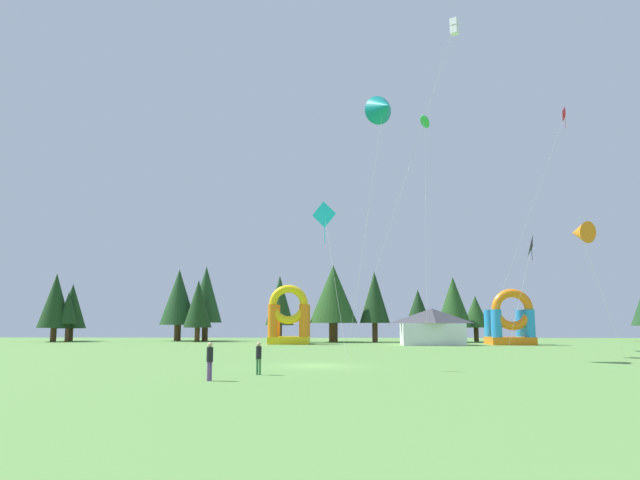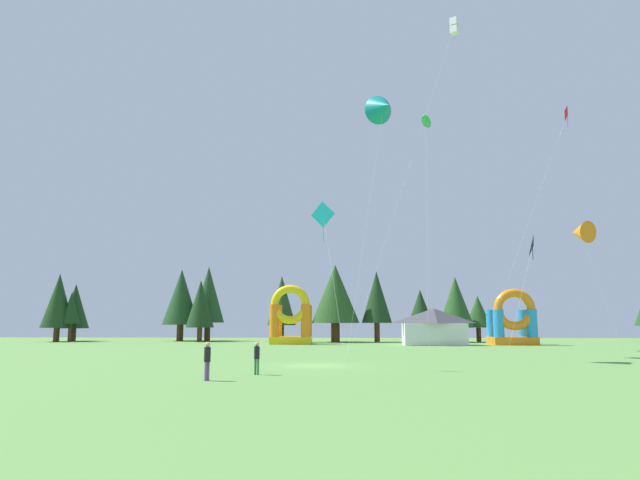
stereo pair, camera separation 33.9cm
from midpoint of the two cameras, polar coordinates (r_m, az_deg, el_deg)
The scene contains 25 objects.
ground_plane at distance 36.15m, azimuth -0.61°, elevation -12.39°, with size 120.00×120.00×0.00m, color #5B8C42.
kite_red_diamond at distance 72.74m, azimuth 23.08°, elevation 11.27°, with size 11.75×3.38×26.85m.
kite_white_box at distance 46.68m, azimuth 12.94°, elevation 19.81°, with size 8.41×5.66×25.13m.
kite_teal_delta at distance 44.90m, azimuth 6.09°, elevation 12.94°, with size 4.37×2.92×20.04m.
kite_orange_delta at distance 40.47m, azimuth 24.22°, elevation 0.67°, with size 3.99×2.36×9.14m.
kite_cyan_diamond at distance 34.28m, azimuth 0.25°, elevation 2.33°, with size 1.88×3.93×9.52m.
kite_green_parafoil at distance 61.80m, azimuth 10.23°, elevation 11.48°, with size 2.16×7.26×23.92m.
kite_black_diamond at distance 48.56m, azimuth 20.21°, elevation -0.73°, with size 3.41×2.33×9.19m.
person_left_edge at distance 30.18m, azimuth -6.44°, elevation -11.32°, with size 0.37×0.37×1.66m.
person_near_camera at distance 27.55m, azimuth -11.25°, elevation -11.41°, with size 0.40×0.40×1.76m.
inflatable_blue_arch at distance 69.81m, azimuth -3.24°, elevation -8.05°, with size 4.89×4.15×7.04m.
inflatable_red_slide at distance 71.26m, azimuth 18.28°, elevation -7.92°, with size 5.02×4.36×6.46m.
festival_tent at distance 67.83m, azimuth 10.95°, elevation -8.46°, with size 7.05×3.78×4.18m.
tree_row_0 at distance 85.43m, azimuth -24.91°, elevation -5.50°, with size 4.32×4.32×9.13m.
tree_row_1 at distance 87.30m, azimuth -23.53°, elevation -6.05°, with size 3.94×3.94×7.89m.
tree_row_2 at distance 84.45m, azimuth -23.86°, elevation -6.22°, with size 2.41×2.41×6.65m.
tree_row_3 at distance 83.56m, azimuth -13.99°, elevation -5.53°, with size 5.10×5.10×10.02m.
tree_row_4 at distance 79.60m, azimuth -12.15°, elevation -6.23°, with size 3.76×3.76×8.27m.
tree_row_5 at distance 82.63m, azimuth -11.39°, elevation -5.35°, with size 4.58×4.58×10.42m.
tree_row_6 at distance 76.62m, azimuth -4.16°, elevation -6.03°, with size 3.77×3.77×8.74m.
tree_row_7 at distance 76.49m, azimuth 1.20°, elevation -5.40°, with size 6.36×6.36×10.20m.
tree_row_8 at distance 76.87m, azimuth 5.32°, elevation -5.70°, with size 3.98×3.98×9.35m.
tree_row_9 at distance 78.86m, azimuth 9.61°, elevation -6.77°, with size 3.72×3.72×6.96m.
tree_row_10 at distance 77.73m, azimuth 13.00°, elevation -6.05°, with size 4.60×4.60×8.55m.
tree_row_11 at distance 80.09m, azimuth 15.08°, elevation -6.91°, with size 3.50×3.50×6.11m.
Camera 1 is at (1.36, -36.02, 2.72)m, focal length 32.18 mm.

